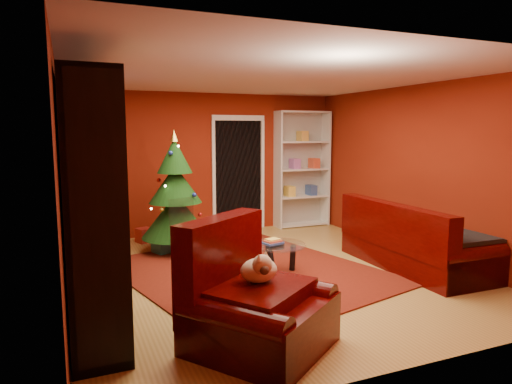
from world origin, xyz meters
name	(u,v)px	position (x,y,z in m)	size (l,w,h in m)	color
floor	(267,274)	(0.00, 0.00, -0.03)	(5.00, 5.50, 0.05)	#A7823D
ceiling	(268,74)	(0.00, 0.00, 2.62)	(5.00, 5.50, 0.05)	silver
wall_back	(208,163)	(0.00, 2.77, 1.30)	(5.00, 0.05, 2.60)	maroon
wall_left	(60,186)	(-2.52, 0.00, 1.30)	(0.05, 5.50, 2.60)	maroon
wall_right	(418,171)	(2.52, 0.00, 1.30)	(0.05, 5.50, 2.60)	maroon
doorway	(239,176)	(0.60, 2.73, 1.05)	(1.06, 0.60, 2.16)	black
rug	(249,272)	(-0.24, 0.08, 0.01)	(2.99, 3.49, 0.02)	maroon
media_unit	(85,198)	(-2.27, -0.37, 1.20)	(0.48, 3.12, 2.39)	black
christmas_tree	(175,193)	(-0.89, 1.55, 0.93)	(1.08, 1.08, 1.93)	#0E340D
gift_box_teal	(163,245)	(-1.11, 1.50, 0.14)	(0.27, 0.27, 0.27)	teal
gift_box_green	(185,236)	(-0.64, 2.00, 0.13)	(0.26, 0.26, 0.26)	#265929
gift_box_red	(145,235)	(-1.27, 2.35, 0.12)	(0.24, 0.24, 0.24)	maroon
white_bookshelf	(302,169)	(1.89, 2.57, 1.14)	(1.09, 0.39, 2.35)	white
armchair	(261,298)	(-0.93, -1.96, 0.46)	(1.17, 1.17, 0.92)	#300202
dog	(259,270)	(-0.92, -1.89, 0.68)	(0.40, 0.30, 0.30)	beige
sofa	(416,234)	(2.02, -0.57, 0.47)	(2.20, 0.99, 0.95)	#300202
coffee_table	(277,258)	(0.12, -0.07, 0.20)	(0.77, 0.77, 0.48)	gray
acrylic_chair	(190,233)	(-0.83, 0.94, 0.42)	(0.43, 0.46, 0.83)	#66605B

